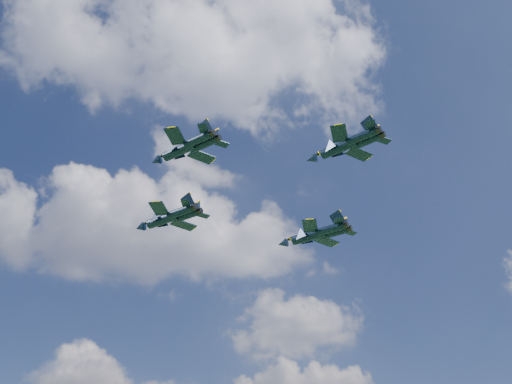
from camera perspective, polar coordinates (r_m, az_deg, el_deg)
The scene contains 4 objects.
jet_lead at distance 108.39m, azimuth -9.47°, elevation -2.79°, with size 15.06×12.41×3.79m.
jet_left at distance 88.37m, azimuth -7.84°, elevation 4.07°, with size 12.81×11.07×3.27m.
jet_right at distance 110.37m, azimuth 5.07°, elevation -4.48°, with size 15.36×12.52×3.85m.
jet_slot at distance 90.40m, azimuth 8.05°, elevation 4.31°, with size 13.02×11.70×3.38m.
Camera 1 is at (-7.26, -82.92, 3.43)m, focal length 40.00 mm.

